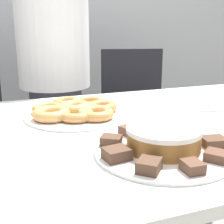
# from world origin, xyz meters

# --- Properties ---
(table) EXTENTS (1.57, 0.94, 0.76)m
(table) POSITION_xyz_m (0.00, 0.00, 0.67)
(table) COLOR silver
(table) RESTS_ON ground_plane
(person_standing) EXTENTS (0.38, 0.38, 1.53)m
(person_standing) POSITION_xyz_m (-0.05, 0.80, 0.80)
(person_standing) COLOR #383842
(person_standing) RESTS_ON ground_plane
(office_chair_right) EXTENTS (0.52, 0.52, 0.92)m
(office_chair_right) POSITION_xyz_m (0.45, 0.84, 0.44)
(office_chair_right) COLOR black
(office_chair_right) RESTS_ON ground_plane
(plate_cake) EXTENTS (0.35, 0.35, 0.01)m
(plate_cake) POSITION_xyz_m (0.03, -0.23, 0.77)
(plate_cake) COLOR white
(plate_cake) RESTS_ON table
(plate_donuts) EXTENTS (0.35, 0.35, 0.01)m
(plate_donuts) POSITION_xyz_m (-0.10, 0.16, 0.77)
(plate_donuts) COLOR white
(plate_donuts) RESTS_ON table
(frosted_cake) EXTENTS (0.19, 0.19, 0.06)m
(frosted_cake) POSITION_xyz_m (0.03, -0.23, 0.80)
(frosted_cake) COLOR #9E662D
(frosted_cake) RESTS_ON plate_cake
(lamington_0) EXTENTS (0.07, 0.07, 0.03)m
(lamington_0) POSITION_xyz_m (-0.06, -0.33, 0.79)
(lamington_0) COLOR #513828
(lamington_0) RESTS_ON plate_cake
(lamington_1) EXTENTS (0.04, 0.05, 0.02)m
(lamington_1) POSITION_xyz_m (0.03, -0.36, 0.78)
(lamington_1) COLOR brown
(lamington_1) RESTS_ON plate_cake
(lamington_2) EXTENTS (0.07, 0.07, 0.02)m
(lamington_2) POSITION_xyz_m (0.11, -0.33, 0.78)
(lamington_2) COLOR brown
(lamington_2) RESTS_ON plate_cake
(lamington_3) EXTENTS (0.07, 0.06, 0.02)m
(lamington_3) POSITION_xyz_m (0.16, -0.25, 0.78)
(lamington_3) COLOR #513828
(lamington_3) RESTS_ON plate_cake
(lamington_4) EXTENTS (0.07, 0.07, 0.02)m
(lamington_4) POSITION_xyz_m (0.15, -0.16, 0.78)
(lamington_4) COLOR brown
(lamington_4) RESTS_ON plate_cake
(lamington_5) EXTENTS (0.06, 0.06, 0.03)m
(lamington_5) POSITION_xyz_m (0.08, -0.10, 0.79)
(lamington_5) COLOR brown
(lamington_5) RESTS_ON plate_cake
(lamington_6) EXTENTS (0.05, 0.06, 0.02)m
(lamington_6) POSITION_xyz_m (-0.01, -0.10, 0.78)
(lamington_6) COLOR brown
(lamington_6) RESTS_ON plate_cake
(lamington_7) EXTENTS (0.07, 0.06, 0.02)m
(lamington_7) POSITION_xyz_m (-0.08, -0.16, 0.78)
(lamington_7) COLOR #513828
(lamington_7) RESTS_ON plate_cake
(lamington_8) EXTENTS (0.06, 0.06, 0.03)m
(lamington_8) POSITION_xyz_m (-0.10, -0.25, 0.79)
(lamington_8) COLOR #513828
(lamington_8) RESTS_ON plate_cake
(donut_0) EXTENTS (0.11, 0.11, 0.04)m
(donut_0) POSITION_xyz_m (-0.10, 0.16, 0.79)
(donut_0) COLOR tan
(donut_0) RESTS_ON plate_donuts
(donut_1) EXTENTS (0.12, 0.12, 0.03)m
(donut_1) POSITION_xyz_m (-0.11, 0.09, 0.79)
(donut_1) COLOR #D18E4C
(donut_1) RESTS_ON plate_donuts
(donut_2) EXTENTS (0.12, 0.12, 0.03)m
(donut_2) POSITION_xyz_m (-0.05, 0.08, 0.79)
(donut_2) COLOR #D18E4C
(donut_2) RESTS_ON plate_donuts
(donut_3) EXTENTS (0.11, 0.11, 0.03)m
(donut_3) POSITION_xyz_m (0.00, 0.15, 0.79)
(donut_3) COLOR #C68447
(donut_3) RESTS_ON plate_donuts
(donut_4) EXTENTS (0.12, 0.12, 0.03)m
(donut_4) POSITION_xyz_m (-0.03, 0.23, 0.79)
(donut_4) COLOR #C68447
(donut_4) RESTS_ON plate_donuts
(donut_5) EXTENTS (0.11, 0.11, 0.03)m
(donut_5) POSITION_xyz_m (-0.11, 0.25, 0.79)
(donut_5) COLOR #C68447
(donut_5) RESTS_ON plate_donuts
(donut_6) EXTENTS (0.11, 0.11, 0.03)m
(donut_6) POSITION_xyz_m (-0.19, 0.20, 0.79)
(donut_6) COLOR #D18E4C
(donut_6) RESTS_ON plate_donuts
(donut_7) EXTENTS (0.12, 0.12, 0.04)m
(donut_7) POSITION_xyz_m (-0.19, 0.12, 0.79)
(donut_7) COLOR tan
(donut_7) RESTS_ON plate_donuts
(napkin) EXTENTS (0.15, 0.14, 0.01)m
(napkin) POSITION_xyz_m (0.40, 0.09, 0.77)
(napkin) COLOR white
(napkin) RESTS_ON table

